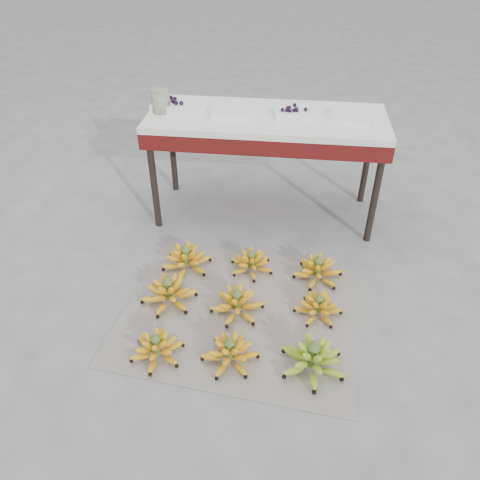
# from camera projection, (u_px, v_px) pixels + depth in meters

# --- Properties ---
(ground) EXTENTS (60.00, 60.00, 0.00)m
(ground) POSITION_uv_depth(u_px,v_px,m) (223.00, 304.00, 2.56)
(ground) COLOR slate
(ground) RESTS_ON ground
(newspaper_mat) EXTENTS (1.35, 1.17, 0.01)m
(newspaper_mat) POSITION_uv_depth(u_px,v_px,m) (241.00, 312.00, 2.51)
(newspaper_mat) COLOR beige
(newspaper_mat) RESTS_ON ground
(bunch_front_left) EXTENTS (0.31, 0.31, 0.16)m
(bunch_front_left) POSITION_uv_depth(u_px,v_px,m) (157.00, 348.00, 2.23)
(bunch_front_left) COLOR gold
(bunch_front_left) RESTS_ON newspaper_mat
(bunch_front_center) EXTENTS (0.29, 0.29, 0.17)m
(bunch_front_center) POSITION_uv_depth(u_px,v_px,m) (230.00, 353.00, 2.21)
(bunch_front_center) COLOR gold
(bunch_front_center) RESTS_ON newspaper_mat
(bunch_front_right) EXTENTS (0.40, 0.40, 0.19)m
(bunch_front_right) POSITION_uv_depth(u_px,v_px,m) (313.00, 359.00, 2.17)
(bunch_front_right) COLOR #71AE21
(bunch_front_right) RESTS_ON newspaper_mat
(bunch_mid_left) EXTENTS (0.34, 0.34, 0.18)m
(bunch_mid_left) POSITION_uv_depth(u_px,v_px,m) (169.00, 293.00, 2.54)
(bunch_mid_left) COLOR gold
(bunch_mid_left) RESTS_ON newspaper_mat
(bunch_mid_center) EXTENTS (0.34, 0.34, 0.17)m
(bunch_mid_center) POSITION_uv_depth(u_px,v_px,m) (237.00, 304.00, 2.47)
(bunch_mid_center) COLOR gold
(bunch_mid_center) RESTS_ON newspaper_mat
(bunch_mid_right) EXTENTS (0.26, 0.26, 0.15)m
(bunch_mid_right) POSITION_uv_depth(u_px,v_px,m) (318.00, 307.00, 2.46)
(bunch_mid_right) COLOR gold
(bunch_mid_right) RESTS_ON newspaper_mat
(bunch_back_left) EXTENTS (0.33, 0.33, 0.18)m
(bunch_back_left) POSITION_uv_depth(u_px,v_px,m) (186.00, 259.00, 2.77)
(bunch_back_left) COLOR gold
(bunch_back_left) RESTS_ON newspaper_mat
(bunch_back_center) EXTENTS (0.33, 0.33, 0.16)m
(bunch_back_center) POSITION_uv_depth(u_px,v_px,m) (252.00, 263.00, 2.76)
(bunch_back_center) COLOR gold
(bunch_back_center) RESTS_ON newspaper_mat
(bunch_back_right) EXTENTS (0.31, 0.31, 0.17)m
(bunch_back_right) POSITION_uv_depth(u_px,v_px,m) (318.00, 270.00, 2.70)
(bunch_back_right) COLOR gold
(bunch_back_right) RESTS_ON newspaper_mat
(vendor_table) EXTENTS (1.49, 0.59, 0.71)m
(vendor_table) POSITION_uv_depth(u_px,v_px,m) (267.00, 128.00, 2.94)
(vendor_table) COLOR black
(vendor_table) RESTS_ON ground
(tray_far_left) EXTENTS (0.30, 0.23, 0.07)m
(tray_far_left) POSITION_uv_depth(u_px,v_px,m) (176.00, 105.00, 2.97)
(tray_far_left) COLOR silver
(tray_far_left) RESTS_ON vendor_table
(tray_left) EXTENTS (0.26, 0.20, 0.04)m
(tray_left) POSITION_uv_depth(u_px,v_px,m) (232.00, 110.00, 2.90)
(tray_left) COLOR silver
(tray_left) RESTS_ON vendor_table
(tray_right) EXTENTS (0.27, 0.22, 0.06)m
(tray_right) POSITION_uv_depth(u_px,v_px,m) (294.00, 112.00, 2.87)
(tray_right) COLOR silver
(tray_right) RESTS_ON vendor_table
(tray_far_right) EXTENTS (0.27, 0.22, 0.04)m
(tray_far_right) POSITION_uv_depth(u_px,v_px,m) (352.00, 115.00, 2.84)
(tray_far_right) COLOR silver
(tray_far_right) RESTS_ON vendor_table
(glass_jar) EXTENTS (0.14, 0.14, 0.14)m
(glass_jar) POSITION_uv_depth(u_px,v_px,m) (161.00, 100.00, 2.90)
(glass_jar) COLOR beige
(glass_jar) RESTS_ON vendor_table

